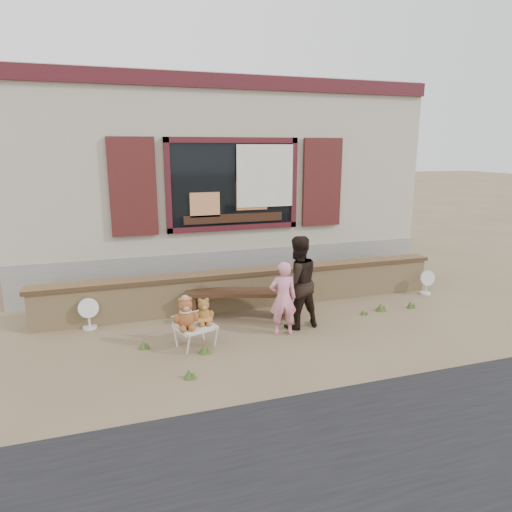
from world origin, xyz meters
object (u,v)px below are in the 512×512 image
object	(u,v)px
bench	(241,298)
adult	(297,282)
child	(283,298)
folding_chair	(195,327)
teddy_bear_left	(185,312)
teddy_bear_right	(204,311)

from	to	relation	value
bench	adult	distance (m)	1.04
child	bench	bearing A→B (deg)	-56.03
child	adult	size ratio (longest dim) A/B	0.78
bench	folding_chair	bearing A→B (deg)	-118.77
adult	teddy_bear_left	bearing A→B (deg)	2.18
folding_chair	teddy_bear_left	distance (m)	0.29
teddy_bear_left	adult	world-z (taller)	adult
bench	child	xyz separation A→B (m)	(0.40, -0.86, 0.23)
folding_chair	adult	distance (m)	1.70
bench	adult	xyz separation A→B (m)	(0.70, -0.66, 0.39)
teddy_bear_right	adult	bearing A→B (deg)	-10.18
folding_chair	teddy_bear_left	size ratio (longest dim) A/B	1.37
child	adult	world-z (taller)	adult
child	adult	bearing A→B (deg)	-137.14
teddy_bear_right	child	xyz separation A→B (m)	(1.19, -0.00, 0.06)
folding_chair	child	distance (m)	1.35
bench	teddy_bear_left	distance (m)	1.43
bench	child	bearing A→B (deg)	-48.34
teddy_bear_left	child	bearing A→B (deg)	-14.63
folding_chair	child	bearing A→B (deg)	-16.17
bench	adult	bearing A→B (deg)	-25.94
teddy_bear_right	folding_chair	bearing A→B (deg)	-180.00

